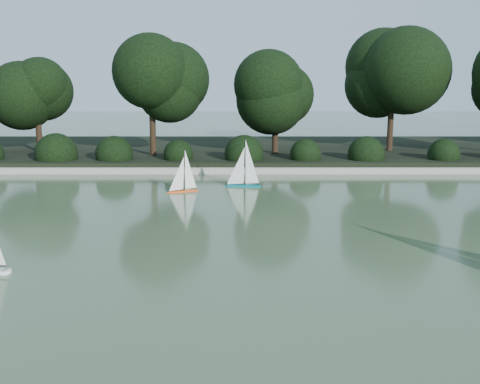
# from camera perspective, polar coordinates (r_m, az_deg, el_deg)

# --- Properties ---
(ground) EXTENTS (80.00, 80.00, 0.00)m
(ground) POSITION_cam_1_polar(r_m,az_deg,el_deg) (9.05, 1.10, -7.42)
(ground) COLOR #415734
(ground) RESTS_ON ground
(pond_coping) EXTENTS (40.00, 0.35, 0.18)m
(pond_coping) POSITION_cam_1_polar(r_m,az_deg,el_deg) (17.80, 0.55, 2.06)
(pond_coping) COLOR gray
(pond_coping) RESTS_ON ground
(far_bank) EXTENTS (40.00, 8.00, 0.30)m
(far_bank) POSITION_cam_1_polar(r_m,az_deg,el_deg) (21.76, 0.45, 3.86)
(far_bank) COLOR black
(far_bank) RESTS_ON ground
(tree_line) EXTENTS (26.31, 3.93, 4.39)m
(tree_line) POSITION_cam_1_polar(r_m,az_deg,el_deg) (20.07, 4.07, 10.36)
(tree_line) COLOR black
(tree_line) RESTS_ON ground
(shrub_hedge) EXTENTS (29.10, 1.10, 1.10)m
(shrub_hedge) POSITION_cam_1_polar(r_m,az_deg,el_deg) (18.64, 0.53, 3.58)
(shrub_hedge) COLOR black
(shrub_hedge) RESTS_ON ground
(sailboat_orange) EXTENTS (0.83, 0.47, 1.18)m
(sailboat_orange) POSITION_cam_1_polar(r_m,az_deg,el_deg) (15.01, -5.62, 0.69)
(sailboat_orange) COLOR #F8561A
(sailboat_orange) RESTS_ON ground
(sailboat_teal) EXTENTS (1.00, 0.24, 1.37)m
(sailboat_teal) POSITION_cam_1_polar(r_m,az_deg,el_deg) (15.69, 0.08, 1.30)
(sailboat_teal) COLOR #046F7E
(sailboat_teal) RESTS_ON ground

